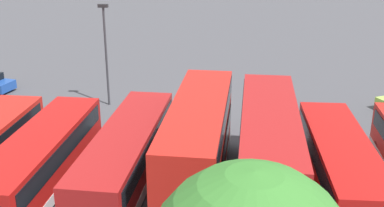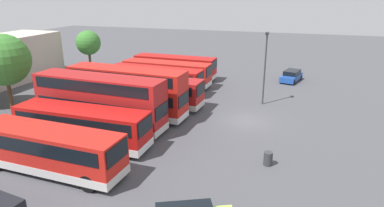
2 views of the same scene
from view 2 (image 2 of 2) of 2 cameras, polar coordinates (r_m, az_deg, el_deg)
ground_plane at (r=30.95m, az=9.23°, el=-2.92°), size 140.00×140.00×0.00m
bus_single_deck_near_end at (r=23.49m, az=-22.99°, el=-7.14°), size 3.05×10.26×2.95m
bus_single_deck_second at (r=26.60m, az=-18.16°, el=-3.56°), size 2.68×10.59×2.95m
bus_double_decker_third at (r=29.33m, az=-15.37°, el=0.49°), size 3.22×11.69×4.55m
bus_double_decker_fourth at (r=31.61m, az=-10.96°, el=2.13°), size 3.25×11.45×4.55m
bus_single_deck_fifth at (r=34.78m, az=-7.64°, el=2.40°), size 3.32×11.89×2.95m
bus_single_deck_sixth at (r=38.69m, az=-6.26°, el=4.12°), size 3.17×11.12×2.95m
bus_single_deck_seventh at (r=41.70m, az=-4.33°, el=5.23°), size 3.03×11.11×2.95m
bus_single_deck_far_end at (r=45.19m, az=-2.92°, el=6.31°), size 3.04×11.10×2.95m
car_small_green at (r=45.69m, az=16.53°, el=4.51°), size 4.61×2.82×1.43m
lamp_post_tall at (r=34.68m, az=12.32°, el=6.77°), size 0.70×0.30×7.40m
waste_bin_yellow at (r=23.52m, az=12.79°, el=-9.11°), size 0.60×0.60×0.95m
tree_midleft at (r=52.61m, az=-17.19°, el=9.81°), size 3.59×3.59×5.74m
tree_midright at (r=36.87m, az=-29.31°, el=6.45°), size 4.93×4.93×7.44m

